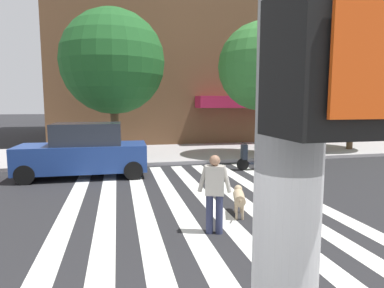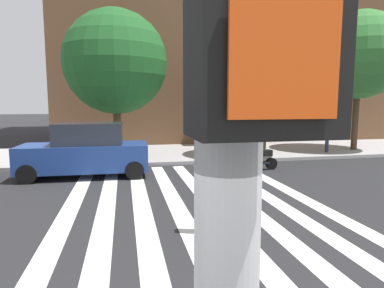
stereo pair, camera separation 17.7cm
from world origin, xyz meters
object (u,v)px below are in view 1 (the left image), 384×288
at_px(parked_scooter, 256,158).
at_px(street_tree_nearest, 113,62).
at_px(parked_car_behind_first, 84,151).
at_px(street_tree_middle, 262,67).
at_px(street_tree_further, 355,56).
at_px(pedestrian_dog_walker, 215,190).
at_px(dog_on_leash, 239,197).
at_px(pedestrian_bystander, 324,134).

xyz_separation_m(parked_scooter, street_tree_nearest, (-5.55, 3.56, 4.05)).
bearing_deg(street_tree_nearest, parked_car_behind_first, -107.72).
height_order(parked_scooter, street_tree_nearest, street_tree_nearest).
xyz_separation_m(street_tree_middle, street_tree_further, (5.78, 0.94, 0.80)).
bearing_deg(street_tree_further, street_tree_nearest, 179.83).
relative_size(street_tree_nearest, pedestrian_dog_walker, 4.12).
xyz_separation_m(dog_on_leash, pedestrian_bystander, (7.70, 7.91, 0.63)).
bearing_deg(street_tree_middle, pedestrian_dog_walker, -119.85).
bearing_deg(street_tree_nearest, pedestrian_dog_walker, -77.90).
height_order(street_tree_nearest, street_tree_middle, street_tree_nearest).
bearing_deg(pedestrian_bystander, street_tree_further, 15.82).
height_order(street_tree_further, pedestrian_bystander, street_tree_further).
distance_m(parked_scooter, street_tree_further, 9.23).
bearing_deg(parked_car_behind_first, pedestrian_dog_walker, -63.08).
distance_m(pedestrian_dog_walker, dog_on_leash, 1.37).
bearing_deg(street_tree_nearest, street_tree_further, -0.17).
distance_m(street_tree_middle, pedestrian_dog_walker, 10.36).
height_order(parked_scooter, pedestrian_bystander, pedestrian_bystander).
distance_m(parked_scooter, dog_on_leash, 5.63).
bearing_deg(pedestrian_bystander, street_tree_middle, -174.44).
height_order(parked_car_behind_first, dog_on_leash, parked_car_behind_first).
height_order(street_tree_further, dog_on_leash, street_tree_further).
bearing_deg(parked_car_behind_first, dog_on_leash, -52.38).
relative_size(dog_on_leash, pedestrian_bystander, 0.65).
bearing_deg(parked_car_behind_first, street_tree_further, 13.56).
bearing_deg(street_tree_nearest, pedestrian_bystander, -3.34).
height_order(parked_scooter, street_tree_further, street_tree_further).
xyz_separation_m(parked_car_behind_first, dog_on_leash, (3.99, -5.18, -0.49)).
height_order(street_tree_nearest, street_tree_further, street_tree_further).
xyz_separation_m(street_tree_nearest, pedestrian_bystander, (10.61, -0.62, -3.45)).
xyz_separation_m(pedestrian_dog_walker, dog_on_leash, (0.89, 0.92, -0.48)).
height_order(parked_car_behind_first, parked_scooter, parked_car_behind_first).
xyz_separation_m(parked_scooter, street_tree_further, (7.11, 3.52, 4.71)).
bearing_deg(street_tree_middle, parked_scooter, -117.42).
xyz_separation_m(parked_car_behind_first, street_tree_middle, (7.96, 2.37, 3.45)).
bearing_deg(street_tree_further, pedestrian_bystander, -164.18).
relative_size(street_tree_nearest, pedestrian_bystander, 4.12).
xyz_separation_m(parked_car_behind_first, street_tree_further, (13.73, 3.31, 4.26)).
bearing_deg(parked_car_behind_first, parked_scooter, -1.76).
height_order(dog_on_leash, pedestrian_bystander, pedestrian_bystander).
distance_m(street_tree_middle, pedestrian_bystander, 5.00).
height_order(street_tree_middle, pedestrian_dog_walker, street_tree_middle).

